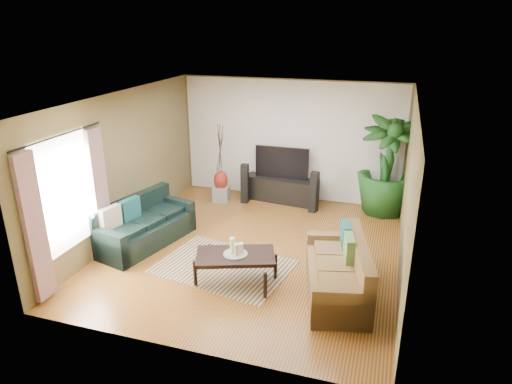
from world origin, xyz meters
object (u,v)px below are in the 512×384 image
at_px(sofa_right, 337,269).
at_px(coffee_table, 236,268).
at_px(side_table, 160,209).
at_px(sofa_left, 145,222).
at_px(television, 282,163).
at_px(pedestal, 221,194).
at_px(tv_stand, 281,189).
at_px(speaker_right, 314,192).
at_px(speaker_left, 245,184).
at_px(vase, 221,180).
at_px(potted_plant, 387,165).

bearing_deg(sofa_right, coffee_table, -97.70).
bearing_deg(side_table, sofa_left, -76.46).
xyz_separation_m(television, pedestal, (-1.30, -0.43, -0.73)).
bearing_deg(television, side_table, -138.81).
height_order(tv_stand, pedestal, tv_stand).
distance_m(speaker_right, side_table, 3.23).
relative_size(tv_stand, speaker_left, 1.85).
bearing_deg(sofa_right, speaker_right, -176.67).
bearing_deg(vase, sofa_left, -103.00).
distance_m(sofa_right, pedestal, 4.26).
bearing_deg(side_table, tv_stand, 41.19).
xyz_separation_m(tv_stand, side_table, (-2.08, -1.82, -0.02)).
bearing_deg(tv_stand, speaker_left, -149.68).
relative_size(sofa_left, speaker_right, 2.15).
distance_m(speaker_right, potted_plant, 1.60).
bearing_deg(speaker_right, tv_stand, 162.99).
xyz_separation_m(speaker_right, side_table, (-2.90, -1.41, -0.19)).
relative_size(speaker_left, speaker_right, 1.00).
relative_size(coffee_table, vase, 2.75).
relative_size(television, potted_plant, 0.57).
relative_size(coffee_table, potted_plant, 0.57).
height_order(sofa_left, tv_stand, sofa_left).
relative_size(sofa_right, speaker_left, 2.06).
bearing_deg(coffee_table, speaker_right, 58.85).
height_order(television, vase, television).
relative_size(sofa_right, potted_plant, 0.87).
xyz_separation_m(speaker_right, pedestal, (-2.12, -0.01, -0.27)).
xyz_separation_m(coffee_table, tv_stand, (-0.18, 3.58, 0.03)).
distance_m(coffee_table, potted_plant, 4.20).
relative_size(coffee_table, pedestal, 3.52).
xyz_separation_m(sofa_right, side_table, (-3.81, 1.60, -0.17)).
bearing_deg(vase, potted_plant, 7.00).
bearing_deg(television, speaker_left, -156.08).
bearing_deg(tv_stand, television, 6.41).
bearing_deg(sofa_left, television, -19.10).
bearing_deg(coffee_table, television, 73.15).
distance_m(sofa_left, side_table, 1.03).
distance_m(sofa_right, speaker_left, 3.96).
height_order(television, pedestal, television).
bearing_deg(speaker_right, pedestal, -169.48).
distance_m(sofa_right, potted_plant, 3.52).
bearing_deg(side_table, speaker_right, 25.83).
xyz_separation_m(coffee_table, potted_plant, (2.06, 3.58, 0.80)).
bearing_deg(sofa_right, sofa_left, -113.09).
bearing_deg(tv_stand, side_table, -132.40).
relative_size(sofa_left, pedestal, 5.58).
distance_m(tv_stand, potted_plant, 2.37).
bearing_deg(speaker_left, potted_plant, -0.01).
distance_m(television, potted_plant, 2.24).
xyz_separation_m(tv_stand, vase, (-1.30, -0.43, 0.22)).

